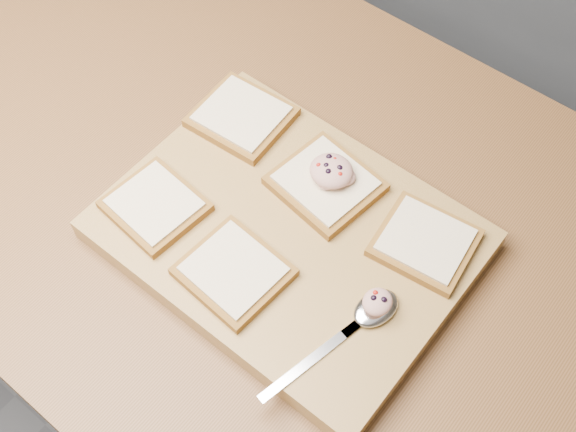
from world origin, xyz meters
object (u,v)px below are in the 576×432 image
bread_far_center (325,183)px  spoon (367,316)px  tuna_salad_dollop (331,171)px  cutting_board (288,235)px

bread_far_center → spoon: bearing=-38.3°
tuna_salad_dollop → bread_far_center: bearing=-109.6°
bread_far_center → spoon: size_ratio=0.68×
cutting_board → bread_far_center: 0.08m
cutting_board → bread_far_center: bearing=90.9°
cutting_board → tuna_salad_dollop: tuna_salad_dollop is taller
bread_far_center → tuna_salad_dollop: (0.00, 0.01, 0.02)m
tuna_salad_dollop → spoon: (0.15, -0.13, -0.03)m
cutting_board → tuna_salad_dollop: size_ratio=7.75×
bread_far_center → tuna_salad_dollop: 0.02m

